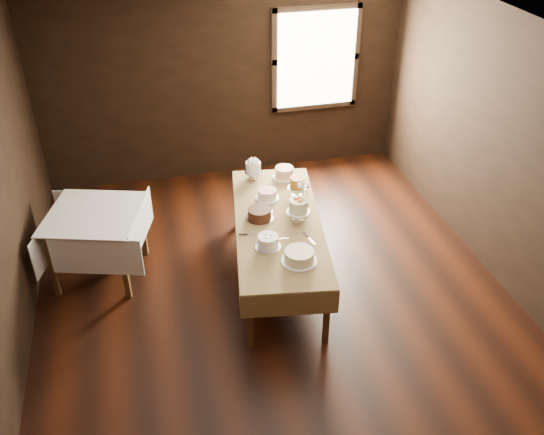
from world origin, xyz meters
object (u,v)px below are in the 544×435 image
at_px(cake_caramel, 297,188).
at_px(cake_cream, 299,256).
at_px(cake_flowers, 298,211).
at_px(cake_server_c, 272,210).
at_px(cake_server_a, 282,238).
at_px(cake_chocolate, 259,214).
at_px(cake_server_b, 312,241).
at_px(flower_vase, 303,205).
at_px(cake_server_e, 255,234).
at_px(cake_speckled, 284,173).
at_px(cake_lattice, 267,195).
at_px(cake_server_d, 302,205).
at_px(cake_swirl, 268,242).
at_px(display_table, 278,226).
at_px(cake_meringue, 253,171).
at_px(side_table, 94,221).

distance_m(cake_caramel, cake_cream, 1.22).
bearing_deg(cake_flowers, cake_cream, -105.02).
bearing_deg(cake_server_c, cake_server_a, -161.96).
xyz_separation_m(cake_chocolate, cake_server_b, (0.42, -0.54, -0.05)).
bearing_deg(cake_server_b, cake_server_a, -122.69).
relative_size(cake_server_c, flower_vase, 1.75).
bearing_deg(cake_caramel, flower_vase, -93.79).
height_order(cake_server_b, cake_server_e, same).
relative_size(cake_speckled, cake_caramel, 1.11).
relative_size(cake_lattice, cake_server_d, 1.24).
bearing_deg(cake_server_d, cake_swirl, -178.73).
xyz_separation_m(cake_server_b, cake_server_c, (-0.25, 0.67, 0.00)).
height_order(display_table, cake_server_e, cake_server_e).
distance_m(cake_swirl, cake_cream, 0.38).
xyz_separation_m(cake_meringue, cake_server_a, (0.02, -1.29, -0.10)).
relative_size(cake_server_c, cake_server_d, 1.00).
bearing_deg(cake_server_c, cake_server_e, 167.03).
distance_m(cake_swirl, cake_server_b, 0.46).
bearing_deg(cake_server_c, side_table, 103.69).
distance_m(side_table, cake_speckled, 2.27).
height_order(cake_swirl, cake_cream, cake_swirl).
bearing_deg(cake_swirl, cake_meringue, 83.63).
bearing_deg(cake_chocolate, cake_server_c, 38.17).
height_order(cake_lattice, flower_vase, flower_vase).
distance_m(cake_lattice, flower_vase, 0.47).
xyz_separation_m(cake_speckled, cake_server_a, (-0.35, -1.24, -0.06)).
relative_size(cake_caramel, cake_server_d, 1.06).
height_order(cake_swirl, cake_server_e, cake_swirl).
xyz_separation_m(cake_lattice, cake_caramel, (0.34, -0.03, 0.06)).
relative_size(cake_flowers, flower_vase, 1.97).
xyz_separation_m(display_table, cake_server_b, (0.24, -0.42, 0.06)).
distance_m(cake_lattice, cake_server_d, 0.42).
bearing_deg(cake_speckled, cake_server_b, -92.84).
distance_m(cake_flowers, cake_server_e, 0.55).
bearing_deg(cake_server_b, cake_speckled, 165.68).
bearing_deg(side_table, cake_speckled, 10.79).
bearing_deg(cake_server_b, flower_vase, 161.34).
bearing_deg(cake_server_d, cake_caramel, 41.42).
bearing_deg(cake_swirl, cake_server_a, 32.13).
bearing_deg(cake_server_b, cake_server_c, -170.76).
xyz_separation_m(cake_chocolate, cake_cream, (0.21, -0.83, 0.00)).
distance_m(cake_swirl, cake_server_e, 0.26).
bearing_deg(cake_lattice, flower_vase, -46.58).
height_order(cake_server_a, cake_server_d, same).
bearing_deg(cake_server_c, flower_vase, -84.28).
bearing_deg(cake_server_c, cake_flowers, -118.38).
relative_size(cake_lattice, cake_server_b, 1.24).
relative_size(side_table, cake_cream, 2.99).
xyz_separation_m(display_table, cake_chocolate, (-0.18, 0.11, 0.11)).
xyz_separation_m(cake_caramel, cake_server_d, (0.00, -0.20, -0.11)).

